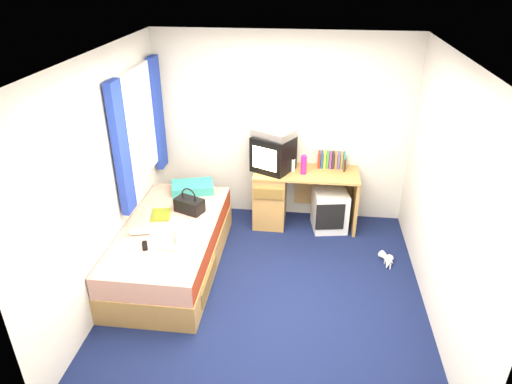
# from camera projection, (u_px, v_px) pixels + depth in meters

# --- Properties ---
(ground) EXTENTS (3.40, 3.40, 0.00)m
(ground) POSITION_uv_depth(u_px,v_px,m) (267.00, 291.00, 4.80)
(ground) COLOR #0C1438
(ground) RESTS_ON ground
(room_shell) EXTENTS (3.40, 3.40, 3.40)m
(room_shell) POSITION_uv_depth(u_px,v_px,m) (269.00, 165.00, 4.14)
(room_shell) COLOR white
(room_shell) RESTS_ON ground
(bed) EXTENTS (1.01, 2.00, 0.54)m
(bed) POSITION_uv_depth(u_px,v_px,m) (172.00, 247.00, 5.06)
(bed) COLOR tan
(bed) RESTS_ON ground
(pillow) EXTENTS (0.57, 0.45, 0.11)m
(pillow) POSITION_uv_depth(u_px,v_px,m) (193.00, 187.00, 5.63)
(pillow) COLOR #1A60AA
(pillow) RESTS_ON bed
(desk) EXTENTS (1.30, 0.55, 0.75)m
(desk) POSITION_uv_depth(u_px,v_px,m) (284.00, 194.00, 5.87)
(desk) COLOR tan
(desk) RESTS_ON ground
(storage_cube) EXTENTS (0.48, 0.48, 0.52)m
(storage_cube) POSITION_uv_depth(u_px,v_px,m) (330.00, 210.00, 5.81)
(storage_cube) COLOR white
(storage_cube) RESTS_ON ground
(crt_tv) EXTENTS (0.58, 0.56, 0.44)m
(crt_tv) POSITION_uv_depth(u_px,v_px,m) (273.00, 153.00, 5.63)
(crt_tv) COLOR black
(crt_tv) RESTS_ON desk
(vcr) EXTENTS (0.57, 0.53, 0.09)m
(vcr) POSITION_uv_depth(u_px,v_px,m) (274.00, 133.00, 5.51)
(vcr) COLOR #A9A9AB
(vcr) RESTS_ON crt_tv
(book_row) EXTENTS (0.34, 0.13, 0.20)m
(book_row) POSITION_uv_depth(u_px,v_px,m) (332.00, 160.00, 5.75)
(book_row) COLOR maroon
(book_row) RESTS_ON desk
(picture_frame) EXTENTS (0.04, 0.12, 0.14)m
(picture_frame) POSITION_uv_depth(u_px,v_px,m) (345.00, 165.00, 5.69)
(picture_frame) COLOR black
(picture_frame) RESTS_ON desk
(pink_water_bottle) EXTENTS (0.09, 0.09, 0.23)m
(pink_water_bottle) POSITION_uv_depth(u_px,v_px,m) (304.00, 165.00, 5.57)
(pink_water_bottle) COLOR #D81E79
(pink_water_bottle) RESTS_ON desk
(aerosol_can) EXTENTS (0.05, 0.05, 0.16)m
(aerosol_can) POSITION_uv_depth(u_px,v_px,m) (293.00, 165.00, 5.65)
(aerosol_can) COLOR white
(aerosol_can) RESTS_ON desk
(handbag) EXTENTS (0.36, 0.29, 0.30)m
(handbag) POSITION_uv_depth(u_px,v_px,m) (189.00, 205.00, 5.17)
(handbag) COLOR black
(handbag) RESTS_ON bed
(towel) EXTENTS (0.31, 0.28, 0.09)m
(towel) POSITION_uv_depth(u_px,v_px,m) (191.00, 234.00, 4.70)
(towel) COLOR silver
(towel) RESTS_ON bed
(magazine) EXTENTS (0.26, 0.31, 0.01)m
(magazine) POSITION_uv_depth(u_px,v_px,m) (161.00, 215.00, 5.13)
(magazine) COLOR #C3DB18
(magazine) RESTS_ON bed
(water_bottle) EXTENTS (0.21, 0.12, 0.07)m
(water_bottle) POSITION_uv_depth(u_px,v_px,m) (140.00, 232.00, 4.76)
(water_bottle) COLOR silver
(water_bottle) RESTS_ON bed
(colour_swatch_fan) EXTENTS (0.23, 0.08, 0.01)m
(colour_swatch_fan) POSITION_uv_depth(u_px,v_px,m) (168.00, 249.00, 4.54)
(colour_swatch_fan) COLOR orange
(colour_swatch_fan) RESTS_ON bed
(remote_control) EXTENTS (0.11, 0.17, 0.02)m
(remote_control) POSITION_uv_depth(u_px,v_px,m) (145.00, 246.00, 4.58)
(remote_control) COLOR black
(remote_control) RESTS_ON bed
(window_assembly) EXTENTS (0.11, 1.42, 1.40)m
(window_assembly) POSITION_uv_depth(u_px,v_px,m) (140.00, 129.00, 5.11)
(window_assembly) COLOR silver
(window_assembly) RESTS_ON room_shell
(white_heels) EXTENTS (0.20, 0.32, 0.09)m
(white_heels) POSITION_uv_depth(u_px,v_px,m) (388.00, 261.00, 5.21)
(white_heels) COLOR white
(white_heels) RESTS_ON ground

